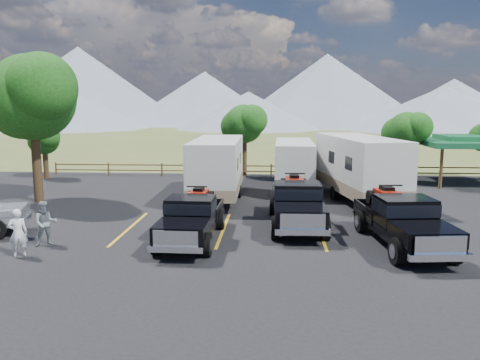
# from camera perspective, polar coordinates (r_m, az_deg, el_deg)

# --- Properties ---
(ground) EXTENTS (320.00, 320.00, 0.00)m
(ground) POSITION_cam_1_polar(r_m,az_deg,el_deg) (15.84, 3.79, -10.11)
(ground) COLOR #4A5A26
(ground) RESTS_ON ground
(asphalt_lot) EXTENTS (44.00, 34.00, 0.04)m
(asphalt_lot) POSITION_cam_1_polar(r_m,az_deg,el_deg) (18.69, 3.80, -7.02)
(asphalt_lot) COLOR black
(asphalt_lot) RESTS_ON ground
(stall_lines) EXTENTS (12.12, 5.50, 0.01)m
(stall_lines) POSITION_cam_1_polar(r_m,az_deg,el_deg) (19.65, 3.80, -6.14)
(stall_lines) COLOR gold
(stall_lines) RESTS_ON asphalt_lot
(tree_big_nw) EXTENTS (5.54, 5.18, 7.84)m
(tree_big_nw) POSITION_cam_1_polar(r_m,az_deg,el_deg) (27.05, -24.06, 9.18)
(tree_big_nw) COLOR #302312
(tree_big_nw) RESTS_ON ground
(tree_ne_a) EXTENTS (3.11, 2.92, 4.76)m
(tree_ne_a) POSITION_cam_1_polar(r_m,az_deg,el_deg) (33.26, 19.62, 5.64)
(tree_ne_a) COLOR #302312
(tree_ne_a) RESTS_ON ground
(tree_north) EXTENTS (3.46, 3.24, 5.25)m
(tree_north) POSITION_cam_1_polar(r_m,az_deg,el_deg) (34.06, 0.46, 6.83)
(tree_north) COLOR #302312
(tree_north) RESTS_ON ground
(tree_nw_small) EXTENTS (2.59, 2.43, 3.85)m
(tree_nw_small) POSITION_cam_1_polar(r_m,az_deg,el_deg) (35.82, -22.78, 4.55)
(tree_nw_small) COLOR #302312
(tree_nw_small) RESTS_ON ground
(rail_fence) EXTENTS (36.12, 0.12, 1.00)m
(rail_fence) POSITION_cam_1_polar(r_m,az_deg,el_deg) (33.83, 7.23, 1.25)
(rail_fence) COLOR brown
(rail_fence) RESTS_ON ground
(pavilion) EXTENTS (6.20, 6.20, 3.22)m
(pavilion) POSITION_cam_1_polar(r_m,az_deg,el_deg) (34.60, 26.01, 4.21)
(pavilion) COLOR brown
(pavilion) RESTS_ON ground
(mountain_range) EXTENTS (209.00, 71.00, 20.00)m
(mountain_range) POSITION_cam_1_polar(r_m,az_deg,el_deg) (121.20, 0.22, 10.42)
(mountain_range) COLOR slate
(mountain_range) RESTS_ON ground
(rig_left) EXTENTS (2.13, 5.80, 1.92)m
(rig_left) POSITION_cam_1_polar(r_m,az_deg,el_deg) (18.16, -5.86, -4.44)
(rig_left) COLOR black
(rig_left) RESTS_ON asphalt_lot
(rig_center) EXTENTS (2.34, 6.40, 2.12)m
(rig_center) POSITION_cam_1_polar(r_m,az_deg,el_deg) (20.33, 6.90, -2.71)
(rig_center) COLOR black
(rig_center) RESTS_ON asphalt_lot
(rig_right) EXTENTS (2.72, 6.41, 2.08)m
(rig_right) POSITION_cam_1_polar(r_m,az_deg,el_deg) (18.37, 19.10, -4.51)
(rig_right) COLOR black
(rig_right) RESTS_ON asphalt_lot
(trailer_left) EXTENTS (2.62, 9.55, 3.32)m
(trailer_left) POSITION_cam_1_polar(r_m,az_deg,el_deg) (25.78, -2.78, 1.48)
(trailer_left) COLOR silver
(trailer_left) RESTS_ON asphalt_lot
(trailer_center) EXTENTS (2.38, 8.59, 2.99)m
(trailer_center) POSITION_cam_1_polar(r_m,az_deg,el_deg) (28.73, 6.57, 1.87)
(trailer_center) COLOR silver
(trailer_center) RESTS_ON asphalt_lot
(trailer_right) EXTENTS (3.97, 10.06, 3.48)m
(trailer_right) POSITION_cam_1_polar(r_m,az_deg,el_deg) (26.09, 14.28, 1.48)
(trailer_right) COLOR silver
(trailer_right) RESTS_ON asphalt_lot
(person_a) EXTENTS (0.73, 0.63, 1.69)m
(person_a) POSITION_cam_1_polar(r_m,az_deg,el_deg) (17.82, -25.45, -5.84)
(person_a) COLOR silver
(person_a) RESTS_ON asphalt_lot
(person_b) EXTENTS (1.02, 0.95, 1.69)m
(person_b) POSITION_cam_1_polar(r_m,az_deg,el_deg) (18.80, -22.63, -4.90)
(person_b) COLOR slate
(person_b) RESTS_ON asphalt_lot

